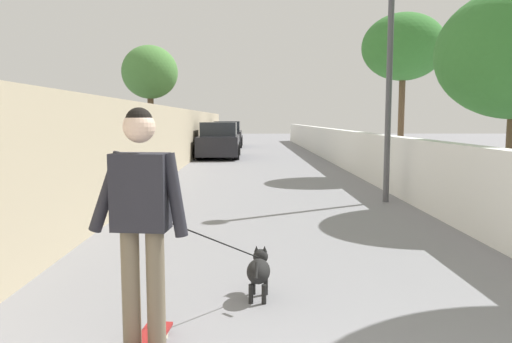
# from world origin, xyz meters

# --- Properties ---
(ground_plane) EXTENTS (80.00, 80.00, 0.00)m
(ground_plane) POSITION_xyz_m (14.00, 0.00, 0.00)
(ground_plane) COLOR gray
(wall_left) EXTENTS (48.00, 0.30, 2.05)m
(wall_left) POSITION_xyz_m (12.00, 2.90, 1.02)
(wall_left) COLOR tan
(wall_left) RESTS_ON ground
(fence_right) EXTENTS (48.00, 0.30, 1.29)m
(fence_right) POSITION_xyz_m (12.00, -2.90, 0.65)
(fence_right) COLOR white
(fence_right) RESTS_ON ground
(tree_left_mid) EXTENTS (2.28, 2.28, 4.68)m
(tree_left_mid) POSITION_xyz_m (19.00, 4.51, 3.56)
(tree_left_mid) COLOR brown
(tree_left_mid) RESTS_ON ground
(tree_right_far) EXTENTS (2.39, 2.39, 4.72)m
(tree_right_far) POSITION_xyz_m (13.00, -4.03, 3.74)
(tree_right_far) COLOR brown
(tree_right_far) RESTS_ON ground
(lamp_post) EXTENTS (0.36, 0.36, 4.82)m
(lamp_post) POSITION_xyz_m (8.49, -2.35, 3.25)
(lamp_post) COLOR #4C4C51
(lamp_post) RESTS_ON ground
(person_skateboarder) EXTENTS (0.26, 0.72, 1.68)m
(person_skateboarder) POSITION_xyz_m (2.10, 1.20, 1.07)
(person_skateboarder) COLOR #726651
(person_skateboarder) RESTS_ON skateboard
(dog) EXTENTS (1.41, 0.97, 1.06)m
(dog) POSITION_xyz_m (3.22, 0.37, 0.27)
(dog) COLOR black
(dog) RESTS_ON ground
(car_near) EXTENTS (4.15, 1.80, 1.54)m
(car_near) POSITION_xyz_m (19.96, 1.75, 0.71)
(car_near) COLOR black
(car_near) RESTS_ON ground
(car_far) EXTENTS (4.29, 1.80, 1.54)m
(car_far) POSITION_xyz_m (28.12, 1.75, 0.72)
(car_far) COLOR black
(car_far) RESTS_ON ground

